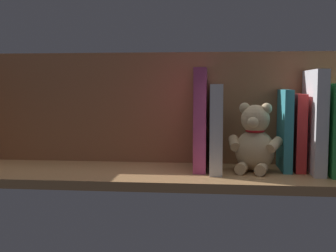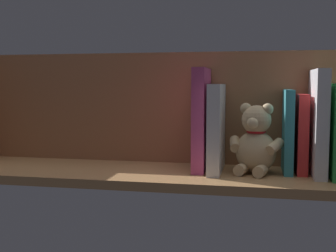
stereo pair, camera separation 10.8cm
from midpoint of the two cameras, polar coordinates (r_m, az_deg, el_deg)
name	(u,v)px [view 2 (the right image)]	position (r cm, az deg, el deg)	size (l,w,h in cm)	color
ground_plane	(168,175)	(110.28, 2.83, -6.43)	(117.75, 28.44, 2.20)	#A87A4C
shelf_back_panel	(177,108)	(119.96, 3.74, 2.37)	(117.75, 1.50, 30.41)	#9C6541
book_2	(335,130)	(111.58, 23.73, -0.49)	(3.08, 17.90, 21.87)	green
book_3	(318,123)	(111.14, 21.77, 0.42)	(2.86, 16.98, 25.19)	silver
book_4	(301,133)	(113.06, 19.75, -0.93)	(2.46, 12.47, 19.31)	red
book_5	(288,131)	(112.32, 18.16, -0.65)	(2.16, 13.02, 20.37)	teal
teddy_bear	(256,142)	(108.97, 14.27, -2.13)	(13.42, 12.68, 17.13)	#D1B284
book_6	(217,128)	(109.21, 9.23, -0.26)	(3.05, 17.83, 21.74)	silver
book_7	(201,119)	(110.56, 7.23, 0.87)	(3.08, 15.23, 25.73)	#B23F72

